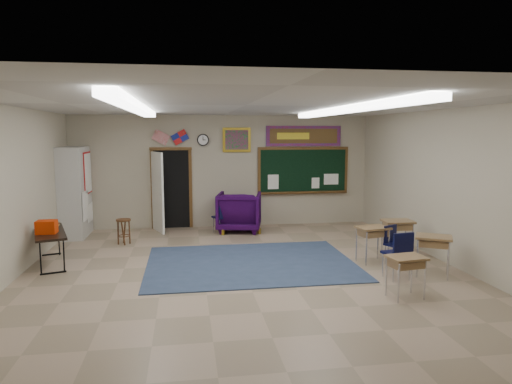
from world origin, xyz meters
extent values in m
plane|color=gray|center=(0.00, 0.00, 0.00)|extent=(9.00, 9.00, 0.00)
cube|color=#ADA38D|center=(0.00, 4.50, 1.50)|extent=(8.00, 0.04, 3.00)
cube|color=#ADA38D|center=(0.00, -4.50, 1.50)|extent=(8.00, 0.04, 3.00)
cube|color=#ADA38D|center=(4.00, 0.00, 1.50)|extent=(0.04, 9.00, 3.00)
cube|color=silver|center=(0.00, 0.00, 3.00)|extent=(8.00, 9.00, 0.04)
cube|color=#324060|center=(0.20, 0.80, 0.01)|extent=(4.00, 3.00, 0.02)
cube|color=black|center=(-1.40, 4.49, 1.05)|extent=(0.95, 0.04, 2.10)
cube|color=silver|center=(-1.75, 4.05, 1.03)|extent=(0.35, 0.86, 2.05)
cube|color=#563818|center=(2.20, 4.47, 1.50)|extent=(2.55, 0.05, 1.30)
cube|color=black|center=(2.20, 4.46, 1.50)|extent=(2.40, 0.03, 1.15)
cube|color=#563818|center=(2.20, 4.41, 0.90)|extent=(2.40, 0.12, 0.04)
cube|color=red|center=(2.20, 4.47, 2.45)|extent=(2.10, 0.04, 0.55)
cube|color=brown|center=(2.20, 4.46, 2.45)|extent=(1.90, 0.03, 0.40)
cube|color=olive|center=(0.35, 4.47, 2.35)|extent=(0.75, 0.05, 0.65)
cube|color=#A51466|center=(0.35, 4.46, 2.35)|extent=(0.62, 0.03, 0.52)
cylinder|color=black|center=(-0.55, 4.47, 2.35)|extent=(0.32, 0.05, 0.32)
cylinder|color=white|center=(-0.55, 4.45, 2.35)|extent=(0.26, 0.02, 0.26)
cube|color=#B5B5B0|center=(-3.72, 3.85, 1.10)|extent=(0.55, 1.25, 2.20)
imported|color=#1F042E|center=(0.33, 3.81, 0.51)|extent=(1.30, 1.32, 1.01)
cube|color=olive|center=(2.58, 0.51, 0.69)|extent=(0.66, 0.54, 0.04)
cube|color=brown|center=(2.58, 0.51, 0.59)|extent=(0.57, 0.46, 0.12)
cube|color=olive|center=(3.31, 0.96, 0.71)|extent=(0.64, 0.50, 0.04)
cube|color=brown|center=(3.31, 0.96, 0.61)|extent=(0.56, 0.42, 0.12)
cube|color=olive|center=(2.29, -1.42, 0.64)|extent=(0.60, 0.48, 0.04)
cube|color=brown|center=(2.29, -1.42, 0.55)|extent=(0.52, 0.41, 0.11)
cube|color=olive|center=(3.29, -0.47, 0.71)|extent=(0.75, 0.70, 0.04)
cube|color=brown|center=(3.29, -0.47, 0.61)|extent=(0.65, 0.60, 0.12)
cube|color=black|center=(-3.65, 1.36, 0.63)|extent=(0.99, 1.67, 0.04)
cube|color=red|center=(-3.63, 1.14, 0.78)|extent=(0.35, 0.26, 0.25)
cylinder|color=#512A18|center=(-2.45, 2.80, 0.56)|extent=(0.33, 0.33, 0.04)
torus|color=#512A18|center=(-2.45, 2.80, 0.19)|extent=(0.27, 0.27, 0.02)
camera|label=1|loc=(-1.03, -7.77, 2.54)|focal=32.00mm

